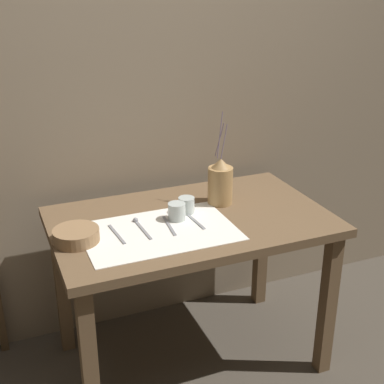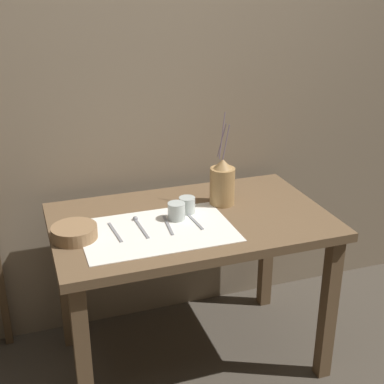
{
  "view_description": "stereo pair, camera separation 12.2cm",
  "coord_description": "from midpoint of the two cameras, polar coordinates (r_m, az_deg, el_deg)",
  "views": [
    {
      "loc": [
        -0.8,
        -1.95,
        1.75
      ],
      "look_at": [
        0.01,
        0.0,
        0.87
      ],
      "focal_mm": 50.0,
      "sensor_mm": 36.0,
      "label": 1
    },
    {
      "loc": [
        -0.68,
        -2.0,
        1.75
      ],
      "look_at": [
        0.01,
        0.0,
        0.87
      ],
      "focal_mm": 50.0,
      "sensor_mm": 36.0,
      "label": 2
    }
  ],
  "objects": [
    {
      "name": "stone_wall_back",
      "position": [
        2.62,
        -5.5,
        10.33
      ],
      "size": [
        7.0,
        0.06,
        2.4
      ],
      "color": "gray",
      "rests_on": "ground_plane"
    },
    {
      "name": "wooden_table",
      "position": [
        2.38,
        -1.59,
        -5.05
      ],
      "size": [
        1.2,
        0.74,
        0.75
      ],
      "color": "brown",
      "rests_on": "ground_plane"
    },
    {
      "name": "fork_inner",
      "position": [
        2.25,
        -3.99,
        -3.63
      ],
      "size": [
        0.03,
        0.19,
        0.0
      ],
      "color": "gray",
      "rests_on": "wooden_table"
    },
    {
      "name": "glass_tumbler_near",
      "position": [
        2.29,
        -3.16,
        -2.1
      ],
      "size": [
        0.08,
        0.08,
        0.07
      ],
      "color": "#B7C1BC",
      "rests_on": "wooden_table"
    },
    {
      "name": "linen_cloth",
      "position": [
        2.21,
        -5.11,
        -4.24
      ],
      "size": [
        0.62,
        0.41,
        0.0
      ],
      "color": "white",
      "rests_on": "wooden_table"
    },
    {
      "name": "spoon_outer",
      "position": [
        2.28,
        -7.27,
        -3.42
      ],
      "size": [
        0.03,
        0.2,
        0.02
      ],
      "color": "gray",
      "rests_on": "wooden_table"
    },
    {
      "name": "glass_tumbler_far",
      "position": [
        2.36,
        -2.11,
        -1.43
      ],
      "size": [
        0.07,
        0.07,
        0.07
      ],
      "color": "#B7C1BC",
      "rests_on": "wooden_table"
    },
    {
      "name": "wooden_bowl",
      "position": [
        2.18,
        -13.83,
        -4.57
      ],
      "size": [
        0.18,
        0.18,
        0.05
      ],
      "color": "#8E6B47",
      "rests_on": "wooden_table"
    },
    {
      "name": "pitcher_with_flowers",
      "position": [
        2.44,
        1.61,
        0.98
      ],
      "size": [
        0.11,
        0.11,
        0.43
      ],
      "color": "#A87F4C",
      "rests_on": "wooden_table"
    },
    {
      "name": "fork_outer",
      "position": [
        2.29,
        -1.26,
        -3.06
      ],
      "size": [
        0.02,
        0.19,
        0.0
      ],
      "color": "gray",
      "rests_on": "wooden_table"
    },
    {
      "name": "knife_center",
      "position": [
        2.21,
        -9.6,
        -4.48
      ],
      "size": [
        0.03,
        0.19,
        0.0
      ],
      "color": "gray",
      "rests_on": "wooden_table"
    },
    {
      "name": "ground_plane",
      "position": [
        2.74,
        -1.44,
        -17.18
      ],
      "size": [
        12.0,
        12.0,
        0.0
      ],
      "primitive_type": "plane",
      "color": "#473F35"
    }
  ]
}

